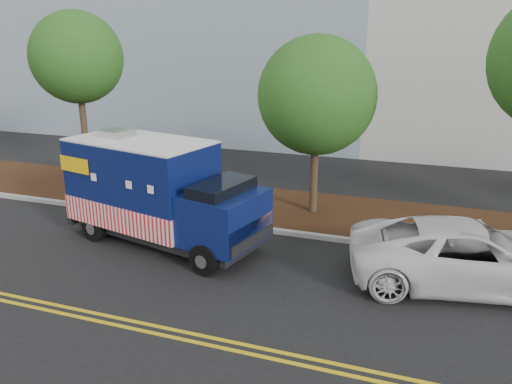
% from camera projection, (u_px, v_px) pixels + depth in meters
% --- Properties ---
extents(ground, '(120.00, 120.00, 0.00)m').
position_uv_depth(ground, '(232.00, 246.00, 14.71)').
color(ground, black).
rests_on(ground, ground).
extents(curb, '(120.00, 0.18, 0.15)m').
position_uv_depth(curb, '(248.00, 227.00, 15.95)').
color(curb, '#9E9E99').
rests_on(curb, ground).
extents(mulch_strip, '(120.00, 4.00, 0.15)m').
position_uv_depth(mulch_strip, '(269.00, 207.00, 17.83)').
color(mulch_strip, '#311B0D').
rests_on(mulch_strip, ground).
extents(centerline_near, '(120.00, 0.10, 0.01)m').
position_uv_depth(centerline_near, '(155.00, 326.00, 10.71)').
color(centerline_near, gold).
rests_on(centerline_near, ground).
extents(centerline_far, '(120.00, 0.10, 0.01)m').
position_uv_depth(centerline_far, '(149.00, 332.00, 10.48)').
color(centerline_far, gold).
rests_on(centerline_far, ground).
extents(tree_a, '(3.49, 3.49, 6.86)m').
position_uv_depth(tree_a, '(77.00, 58.00, 19.00)').
color(tree_a, '#38281C').
rests_on(tree_a, ground).
extents(tree_b, '(3.84, 3.84, 6.01)m').
position_uv_depth(tree_b, '(317.00, 96.00, 16.03)').
color(tree_b, '#38281C').
rests_on(tree_b, ground).
extents(sign_post, '(0.06, 0.06, 2.40)m').
position_uv_depth(sign_post, '(197.00, 187.00, 16.34)').
color(sign_post, '#473828').
rests_on(sign_post, ground).
extents(food_truck, '(6.51, 3.57, 3.26)m').
position_uv_depth(food_truck, '(156.00, 194.00, 14.68)').
color(food_truck, black).
rests_on(food_truck, ground).
extents(white_car, '(6.19, 3.69, 1.61)m').
position_uv_depth(white_car, '(469.00, 255.00, 12.24)').
color(white_car, silver).
rests_on(white_car, ground).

